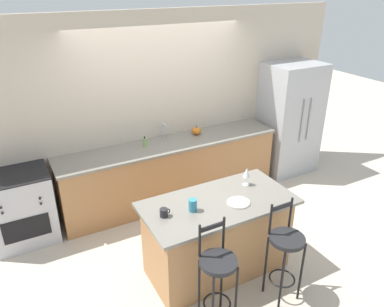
{
  "coord_description": "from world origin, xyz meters",
  "views": [
    {
      "loc": [
        -2.03,
        -4.1,
        3.06
      ],
      "look_at": [
        -0.08,
        -0.44,
        1.11
      ],
      "focal_mm": 35.0,
      "sensor_mm": 36.0,
      "label": 1
    }
  ],
  "objects_px": {
    "dinner_plate": "(239,202)",
    "wine_glass": "(247,173)",
    "bar_stool_near": "(218,272)",
    "tumbler_cup": "(193,205)",
    "coffee_mug": "(164,213)",
    "soap_bottle": "(145,142)",
    "oven_range": "(22,207)",
    "bar_stool_far": "(285,249)",
    "pumpkin_decoration": "(196,131)",
    "refrigerator": "(289,119)"
  },
  "relations": [
    {
      "from": "dinner_plate",
      "to": "wine_glass",
      "type": "relative_size",
      "value": 1.14
    },
    {
      "from": "bar_stool_near",
      "to": "dinner_plate",
      "type": "relative_size",
      "value": 4.48
    },
    {
      "from": "bar_stool_near",
      "to": "tumbler_cup",
      "type": "distance_m",
      "value": 0.71
    },
    {
      "from": "coffee_mug",
      "to": "soap_bottle",
      "type": "relative_size",
      "value": 0.76
    },
    {
      "from": "oven_range",
      "to": "coffee_mug",
      "type": "bearing_deg",
      "value": -52.18
    },
    {
      "from": "dinner_plate",
      "to": "wine_glass",
      "type": "distance_m",
      "value": 0.43
    },
    {
      "from": "bar_stool_far",
      "to": "pumpkin_decoration",
      "type": "bearing_deg",
      "value": 83.08
    },
    {
      "from": "coffee_mug",
      "to": "wine_glass",
      "type": "bearing_deg",
      "value": 6.8
    },
    {
      "from": "bar_stool_near",
      "to": "wine_glass",
      "type": "xyz_separation_m",
      "value": [
        0.85,
        0.78,
        0.45
      ]
    },
    {
      "from": "dinner_plate",
      "to": "tumbler_cup",
      "type": "bearing_deg",
      "value": 168.26
    },
    {
      "from": "bar_stool_near",
      "to": "coffee_mug",
      "type": "bearing_deg",
      "value": 109.87
    },
    {
      "from": "bar_stool_far",
      "to": "dinner_plate",
      "type": "bearing_deg",
      "value": 111.24
    },
    {
      "from": "oven_range",
      "to": "soap_bottle",
      "type": "height_order",
      "value": "soap_bottle"
    },
    {
      "from": "bar_stool_far",
      "to": "wine_glass",
      "type": "bearing_deg",
      "value": 84.24
    },
    {
      "from": "wine_glass",
      "to": "coffee_mug",
      "type": "bearing_deg",
      "value": -173.2
    },
    {
      "from": "tumbler_cup",
      "to": "coffee_mug",
      "type": "bearing_deg",
      "value": 171.18
    },
    {
      "from": "tumbler_cup",
      "to": "wine_glass",
      "type": "bearing_deg",
      "value": 12.6
    },
    {
      "from": "bar_stool_far",
      "to": "wine_glass",
      "type": "xyz_separation_m",
      "value": [
        0.08,
        0.82,
        0.45
      ]
    },
    {
      "from": "tumbler_cup",
      "to": "refrigerator",
      "type": "bearing_deg",
      "value": 30.8
    },
    {
      "from": "coffee_mug",
      "to": "soap_bottle",
      "type": "distance_m",
      "value": 1.71
    },
    {
      "from": "bar_stool_far",
      "to": "refrigerator",
      "type": "bearing_deg",
      "value": 48.55
    },
    {
      "from": "bar_stool_near",
      "to": "soap_bottle",
      "type": "xyz_separation_m",
      "value": [
        0.21,
        2.3,
        0.38
      ]
    },
    {
      "from": "bar_stool_near",
      "to": "tumbler_cup",
      "type": "height_order",
      "value": "bar_stool_near"
    },
    {
      "from": "bar_stool_far",
      "to": "tumbler_cup",
      "type": "distance_m",
      "value": 1.02
    },
    {
      "from": "bar_stool_far",
      "to": "tumbler_cup",
      "type": "height_order",
      "value": "bar_stool_far"
    },
    {
      "from": "refrigerator",
      "to": "soap_bottle",
      "type": "relative_size",
      "value": 12.62
    },
    {
      "from": "bar_stool_near",
      "to": "soap_bottle",
      "type": "bearing_deg",
      "value": 84.66
    },
    {
      "from": "coffee_mug",
      "to": "oven_range",
      "type": "bearing_deg",
      "value": 127.82
    },
    {
      "from": "refrigerator",
      "to": "pumpkin_decoration",
      "type": "relative_size",
      "value": 12.99
    },
    {
      "from": "wine_glass",
      "to": "pumpkin_decoration",
      "type": "xyz_separation_m",
      "value": [
        0.21,
        1.56,
        -0.08
      ]
    },
    {
      "from": "refrigerator",
      "to": "coffee_mug",
      "type": "bearing_deg",
      "value": -152.48
    },
    {
      "from": "oven_range",
      "to": "coffee_mug",
      "type": "distance_m",
      "value": 2.08
    },
    {
      "from": "refrigerator",
      "to": "pumpkin_decoration",
      "type": "bearing_deg",
      "value": 175.56
    },
    {
      "from": "oven_range",
      "to": "pumpkin_decoration",
      "type": "height_order",
      "value": "pumpkin_decoration"
    },
    {
      "from": "pumpkin_decoration",
      "to": "soap_bottle",
      "type": "bearing_deg",
      "value": -177.02
    },
    {
      "from": "refrigerator",
      "to": "coffee_mug",
      "type": "height_order",
      "value": "refrigerator"
    },
    {
      "from": "dinner_plate",
      "to": "pumpkin_decoration",
      "type": "height_order",
      "value": "pumpkin_decoration"
    },
    {
      "from": "wine_glass",
      "to": "soap_bottle",
      "type": "xyz_separation_m",
      "value": [
        -0.64,
        1.52,
        -0.07
      ]
    },
    {
      "from": "pumpkin_decoration",
      "to": "soap_bottle",
      "type": "distance_m",
      "value": 0.84
    },
    {
      "from": "dinner_plate",
      "to": "soap_bottle",
      "type": "relative_size",
      "value": 1.68
    },
    {
      "from": "refrigerator",
      "to": "wine_glass",
      "type": "bearing_deg",
      "value": -143.12
    },
    {
      "from": "coffee_mug",
      "to": "soap_bottle",
      "type": "height_order",
      "value": "soap_bottle"
    },
    {
      "from": "bar_stool_near",
      "to": "pumpkin_decoration",
      "type": "height_order",
      "value": "bar_stool_near"
    },
    {
      "from": "pumpkin_decoration",
      "to": "oven_range",
      "type": "bearing_deg",
      "value": -177.86
    },
    {
      "from": "oven_range",
      "to": "pumpkin_decoration",
      "type": "bearing_deg",
      "value": 2.14
    },
    {
      "from": "bar_stool_near",
      "to": "bar_stool_far",
      "type": "relative_size",
      "value": 1.0
    },
    {
      "from": "soap_bottle",
      "to": "pumpkin_decoration",
      "type": "bearing_deg",
      "value": 2.98
    },
    {
      "from": "bar_stool_near",
      "to": "coffee_mug",
      "type": "xyz_separation_m",
      "value": [
        -0.24,
        0.65,
        0.34
      ]
    },
    {
      "from": "tumbler_cup",
      "to": "bar_stool_near",
      "type": "bearing_deg",
      "value": -96.03
    },
    {
      "from": "bar_stool_far",
      "to": "wine_glass",
      "type": "relative_size",
      "value": 5.1
    }
  ]
}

